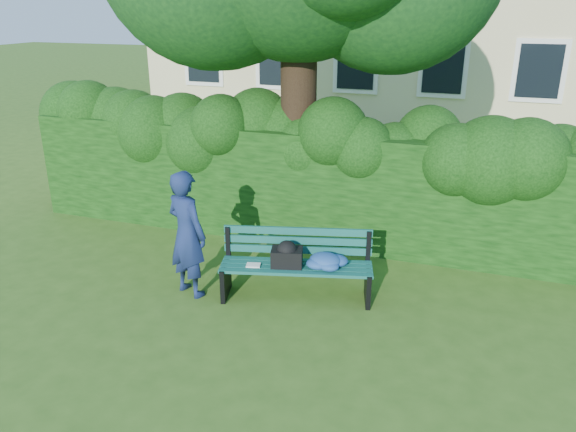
% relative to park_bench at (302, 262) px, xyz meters
% --- Properties ---
extents(ground, '(80.00, 80.00, 0.00)m').
position_rel_park_bench_xyz_m(ground, '(-0.33, -0.18, -0.50)').
color(ground, '#35591A').
rests_on(ground, ground).
extents(hedge, '(10.00, 1.00, 1.80)m').
position_rel_park_bench_xyz_m(hedge, '(-0.33, 2.02, 0.40)').
color(hedge, black).
rests_on(hedge, ground).
extents(park_bench, '(2.03, 1.02, 0.89)m').
position_rel_park_bench_xyz_m(park_bench, '(0.00, 0.00, 0.00)').
color(park_bench, '#0E4A47').
rests_on(park_bench, ground).
extents(man_reading, '(0.73, 0.60, 1.70)m').
position_rel_park_bench_xyz_m(man_reading, '(-1.44, -0.38, 0.35)').
color(man_reading, '#16234E').
rests_on(man_reading, ground).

